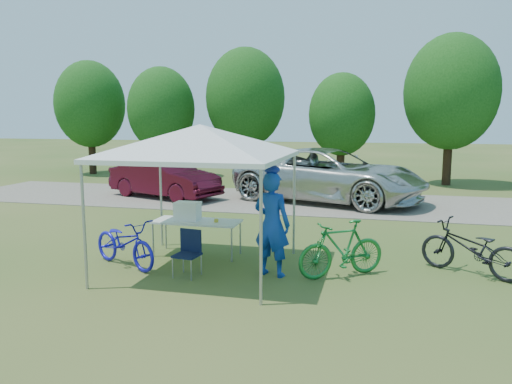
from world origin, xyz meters
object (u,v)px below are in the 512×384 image
at_px(folding_chair, 189,249).
at_px(cooler, 188,211).
at_px(bike_blue, 125,243).
at_px(minivan, 329,175).
at_px(folding_table, 197,223).
at_px(cyclist, 272,224).
at_px(sedan, 165,178).
at_px(bike_green, 342,249).
at_px(bike_dark, 471,248).

distance_m(folding_chair, cooler, 1.46).
height_order(bike_blue, minivan, minivan).
bearing_deg(cooler, folding_chair, -67.78).
bearing_deg(folding_table, cooler, 180.00).
xyz_separation_m(cooler, cyclist, (1.99, -0.95, 0.02)).
height_order(folding_table, sedan, sedan).
bearing_deg(bike_green, cooler, -137.63).
bearing_deg(minivan, cyclist, -163.22).
distance_m(bike_green, bike_dark, 2.38).
bearing_deg(bike_blue, minivan, 6.51).
relative_size(bike_blue, bike_dark, 0.95).
xyz_separation_m(folding_chair, cooler, (-0.52, 1.28, 0.44)).
relative_size(folding_table, cyclist, 0.94).
relative_size(folding_chair, cyclist, 0.44).
relative_size(cooler, bike_blue, 0.29).
bearing_deg(folding_chair, bike_dark, 21.76).
bearing_deg(sedan, cyclist, -123.92).
relative_size(cooler, cyclist, 0.27).
xyz_separation_m(folding_chair, bike_blue, (-1.40, 0.21, -0.02)).
bearing_deg(folding_chair, cooler, 120.08).
relative_size(folding_chair, bike_dark, 0.44).
bearing_deg(cyclist, bike_dark, -151.45).
bearing_deg(cooler, minivan, 73.27).
distance_m(folding_chair, minivan, 8.81).
relative_size(folding_chair, bike_green, 0.48).
height_order(cyclist, minivan, cyclist).
relative_size(folding_chair, cooler, 1.59).
relative_size(bike_green, bike_dark, 0.91).
bearing_deg(minivan, bike_green, -154.53).
relative_size(folding_chair, bike_blue, 0.47).
height_order(bike_blue, bike_green, bike_green).
height_order(minivan, sedan, minivan).
relative_size(folding_table, bike_blue, 1.00).
xyz_separation_m(cooler, sedan, (-3.58, 6.81, -0.20)).
height_order(folding_table, minivan, minivan).
distance_m(folding_table, cooler, 0.31).
height_order(folding_chair, bike_blue, bike_blue).
distance_m(bike_dark, sedan, 11.39).
bearing_deg(bike_green, bike_dark, 71.19).
xyz_separation_m(cooler, bike_dark, (5.51, -0.05, -0.43)).
bearing_deg(sedan, bike_dark, -106.66).
bearing_deg(sedan, bike_blue, -140.68).
bearing_deg(cyclist, sedan, -40.04).
bearing_deg(bike_green, sedan, -172.96).
distance_m(cyclist, sedan, 9.55).
height_order(cooler, bike_dark, cooler).
bearing_deg(bike_blue, cyclist, -60.84).
distance_m(folding_chair, sedan, 9.08).
xyz_separation_m(folding_table, minivan, (2.01, 7.35, 0.23)).
bearing_deg(cyclist, cooler, -11.13).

